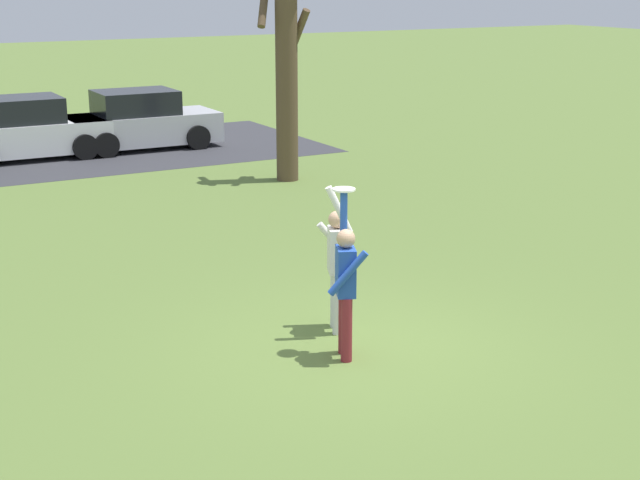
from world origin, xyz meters
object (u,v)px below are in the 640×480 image
(frisbee_disc, at_px, (344,189))
(parked_car_silver, at_px, (140,122))
(person_catcher, at_px, (346,282))
(bare_tree_tall, at_px, (287,54))
(parked_car_white, at_px, (24,131))
(person_defender, at_px, (337,260))

(frisbee_disc, xyz_separation_m, parked_car_silver, (2.45, 15.20, -1.37))
(person_catcher, relative_size, frisbee_disc, 7.45)
(bare_tree_tall, bearing_deg, parked_car_silver, 106.24)
(parked_car_white, bearing_deg, parked_car_silver, 0.11)
(parked_car_white, bearing_deg, person_defender, -85.92)
(person_catcher, height_order, person_defender, person_catcher)
(person_defender, bearing_deg, bare_tree_tall, -179.91)
(person_catcher, distance_m, parked_car_silver, 15.61)
(frisbee_disc, bearing_deg, person_defender, 66.74)
(person_defender, bearing_deg, parked_car_white, -153.11)
(person_catcher, distance_m, bare_tree_tall, 10.80)
(person_defender, height_order, parked_car_white, person_defender)
(parked_car_white, bearing_deg, frisbee_disc, -87.11)
(parked_car_white, xyz_separation_m, parked_car_silver, (3.10, -0.02, 0.00))
(frisbee_disc, distance_m, parked_car_silver, 15.45)
(person_defender, relative_size, bare_tree_tall, 0.37)
(parked_car_white, height_order, bare_tree_tall, bare_tree_tall)
(frisbee_disc, distance_m, bare_tree_tall, 10.43)
(frisbee_disc, bearing_deg, person_catcher, -113.26)
(person_catcher, distance_m, parked_car_white, 15.43)
(person_defender, height_order, frisbee_disc, frisbee_disc)
(bare_tree_tall, bearing_deg, person_defender, -113.18)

